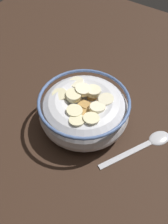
% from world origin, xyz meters
% --- Properties ---
extents(ground_plane, '(0.93, 0.93, 0.02)m').
position_xyz_m(ground_plane, '(0.00, 0.00, -0.01)').
color(ground_plane, '#332116').
extents(cereal_bowl, '(0.17, 0.17, 0.07)m').
position_xyz_m(cereal_bowl, '(0.00, -0.00, 0.04)').
color(cereal_bowl, silver).
rests_on(cereal_bowl, ground_plane).
extents(spoon, '(0.14, 0.09, 0.01)m').
position_xyz_m(spoon, '(-0.03, 0.13, 0.00)').
color(spoon, '#B7B7BC').
rests_on(spoon, ground_plane).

